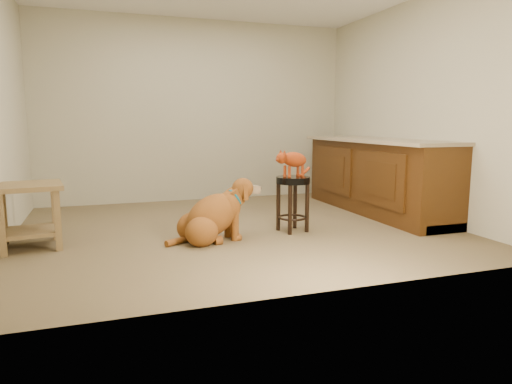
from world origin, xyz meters
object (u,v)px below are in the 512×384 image
object	(u,v)px
padded_stool	(293,193)
golden_retriever	(213,217)
side_table	(29,206)
tabby_kitten	(292,160)
wood_stool	(351,181)

from	to	relation	value
padded_stool	golden_retriever	bearing A→B (deg)	-171.83
side_table	golden_retriever	distance (m)	1.67
side_table	tabby_kitten	size ratio (longest dim) A/B	1.35
padded_stool	wood_stool	bearing A→B (deg)	38.89
wood_stool	golden_retriever	size ratio (longest dim) A/B	0.67
side_table	golden_retriever	bearing A→B (deg)	-10.76
golden_retriever	tabby_kitten	xyz separation A→B (m)	(0.88, 0.13, 0.51)
wood_stool	tabby_kitten	distance (m)	1.75
tabby_kitten	padded_stool	bearing A→B (deg)	-5.72
padded_stool	golden_retriever	xyz separation A→B (m)	(-0.89, -0.13, -0.17)
padded_stool	golden_retriever	size ratio (longest dim) A/B	0.58
wood_stool	golden_retriever	xyz separation A→B (m)	(-2.21, -1.19, -0.11)
padded_stool	tabby_kitten	bearing A→B (deg)	-173.75
golden_retriever	wood_stool	bearing A→B (deg)	18.67
golden_retriever	tabby_kitten	distance (m)	1.03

